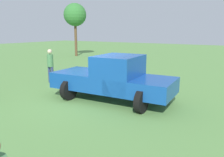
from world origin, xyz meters
The scene contains 4 objects.
ground_plane centered at (0.00, 0.00, 0.00)m, with size 80.00×80.00×0.00m, color #5B8C47.
pickup_truck centered at (0.29, -1.03, 0.96)m, with size 2.61×5.05×1.84m.
person_bystander centered at (1.19, 3.60, 1.03)m, with size 0.36×0.36×1.81m.
tree_back_right centered at (11.92, 11.17, 4.38)m, with size 2.43×2.43×5.65m.
Camera 1 is at (-7.17, -5.62, 2.79)m, focal length 36.15 mm.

